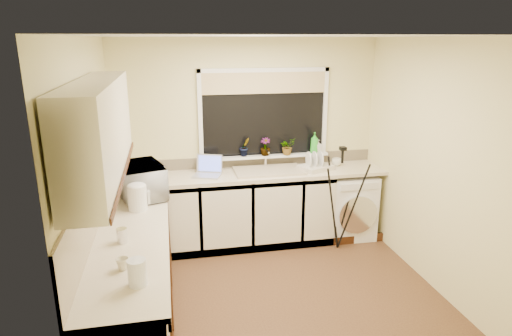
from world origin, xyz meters
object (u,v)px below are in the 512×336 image
object	(u,v)px
washing_machine	(348,205)
laptop	(208,170)
glass_jug	(137,273)
steel_jar	(122,236)
soap_bottle_green	(314,143)
kettle	(137,198)
plant_c	(265,147)
cup_back	(337,162)
dish_rack	(316,167)
microwave	(141,181)
soap_bottle_clear	(318,146)
plant_d	(287,146)
cup_left	(123,264)
plant_b	(245,147)
tripod	(340,199)

from	to	relation	value
washing_machine	laptop	world-z (taller)	laptop
glass_jug	steel_jar	xyz separation A→B (m)	(-0.15, 0.66, -0.03)
soap_bottle_green	kettle	bearing A→B (deg)	-151.29
plant_c	cup_back	world-z (taller)	plant_c
dish_rack	cup_back	xyz separation A→B (m)	(0.31, 0.12, 0.02)
kettle	soap_bottle_green	bearing A→B (deg)	28.71
microwave	soap_bottle_clear	xyz separation A→B (m)	(2.12, 0.79, 0.07)
laptop	microwave	size ratio (longest dim) A/B	0.64
laptop	plant_d	world-z (taller)	plant_d
dish_rack	cup_left	bearing A→B (deg)	-159.19
dish_rack	soap_bottle_green	world-z (taller)	soap_bottle_green
steel_jar	plant_b	xyz separation A→B (m)	(1.30, 1.86, 0.21)
microwave	cup_left	distance (m)	1.49
soap_bottle_green	tripod	bearing A→B (deg)	-75.17
kettle	tripod	xyz separation A→B (m)	(2.25, 0.59, -0.39)
washing_machine	microwave	xyz separation A→B (m)	(-2.48, -0.56, 0.66)
washing_machine	kettle	world-z (taller)	kettle
plant_c	plant_d	world-z (taller)	plant_c
dish_rack	soap_bottle_clear	distance (m)	0.33
washing_machine	tripod	distance (m)	0.48
laptop	soap_bottle_green	size ratio (longest dim) A/B	1.45
dish_rack	plant_b	distance (m)	0.90
plant_b	plant_d	distance (m)	0.53
soap_bottle_clear	plant_c	bearing A→B (deg)	-179.75
glass_jug	plant_d	distance (m)	3.01
soap_bottle_green	cup_back	world-z (taller)	soap_bottle_green
steel_jar	soap_bottle_clear	world-z (taller)	soap_bottle_clear
tripod	plant_d	world-z (taller)	plant_d
washing_machine	plant_b	bearing A→B (deg)	170.42
laptop	cup_left	world-z (taller)	laptop
microwave	plant_c	xyz separation A→B (m)	(1.45, 0.79, 0.09)
laptop	plant_b	bearing A→B (deg)	44.08
plant_c	cup_back	distance (m)	0.92
cup_left	soap_bottle_green	bearing A→B (deg)	46.64
soap_bottle_green	plant_c	bearing A→B (deg)	179.58
tripod	glass_jug	bearing A→B (deg)	-117.20
soap_bottle_green	plant_d	bearing A→B (deg)	-178.32
plant_b	soap_bottle_green	distance (m)	0.88
laptop	tripod	xyz separation A→B (m)	(1.50, -0.38, -0.33)
kettle	soap_bottle_clear	size ratio (longest dim) A/B	1.38
tripod	cup_back	xyz separation A→B (m)	(0.11, 0.45, 0.32)
laptop	cup_left	xyz separation A→B (m)	(-0.79, -2.09, -0.02)
tripod	plant_c	size ratio (longest dim) A/B	5.74
tripod	glass_jug	distance (m)	2.94
laptop	dish_rack	size ratio (longest dim) A/B	1.00
plant_c	steel_jar	bearing A→B (deg)	-130.18
soap_bottle_green	cup_back	bearing A→B (deg)	-23.08
plant_b	laptop	bearing A→B (deg)	-156.45
plant_b	plant_d	size ratio (longest dim) A/B	1.09
tripod	plant_b	world-z (taller)	plant_b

